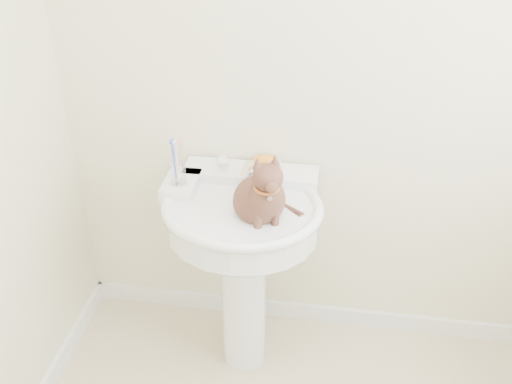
% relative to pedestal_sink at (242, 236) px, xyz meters
% --- Properties ---
extents(wall_back, '(2.20, 0.00, 2.50)m').
position_rel_pedestal_sink_xyz_m(wall_back, '(0.30, 0.29, 0.56)').
color(wall_back, beige).
rests_on(wall_back, ground).
extents(baseboard_back, '(2.20, 0.02, 0.09)m').
position_rel_pedestal_sink_xyz_m(baseboard_back, '(0.30, 0.28, -0.64)').
color(baseboard_back, white).
rests_on(baseboard_back, floor).
extents(pedestal_sink, '(0.64, 0.62, 0.87)m').
position_rel_pedestal_sink_xyz_m(pedestal_sink, '(0.00, 0.00, 0.00)').
color(pedestal_sink, white).
rests_on(pedestal_sink, floor).
extents(faucet, '(0.28, 0.12, 0.14)m').
position_rel_pedestal_sink_xyz_m(faucet, '(0.00, 0.16, 0.23)').
color(faucet, silver).
rests_on(faucet, pedestal_sink).
extents(soap_bar, '(0.09, 0.06, 0.03)m').
position_rel_pedestal_sink_xyz_m(soap_bar, '(0.06, 0.25, 0.20)').
color(soap_bar, orange).
rests_on(soap_bar, pedestal_sink).
extents(toothbrush_cup, '(0.07, 0.07, 0.19)m').
position_rel_pedestal_sink_xyz_m(toothbrush_cup, '(-0.26, 0.05, 0.24)').
color(toothbrush_cup, silver).
rests_on(toothbrush_cup, pedestal_sink).
extents(cat, '(0.21, 0.27, 0.39)m').
position_rel_pedestal_sink_xyz_m(cat, '(0.08, -0.06, 0.23)').
color(cat, brown).
rests_on(cat, pedestal_sink).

